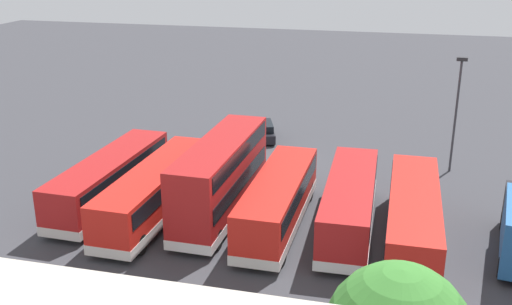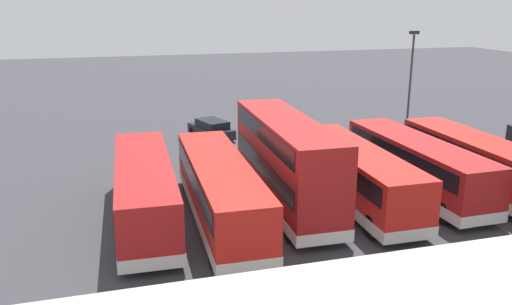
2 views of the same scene
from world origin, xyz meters
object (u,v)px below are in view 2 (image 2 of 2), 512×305
(bus_single_deck_near_end, at_px, (481,164))
(bus_double_decker_fourth, at_px, (286,160))
(car_hatchback_silver, at_px, (211,129))
(lamp_post_tall, at_px, (411,76))
(bus_single_deck_third, at_px, (356,174))
(bus_single_deck_sixth, at_px, (144,188))
(bus_single_deck_second, at_px, (416,164))
(bus_single_deck_fifth, at_px, (220,189))

(bus_single_deck_near_end, xyz_separation_m, bus_double_decker_fourth, (10.91, -1.10, 0.83))
(car_hatchback_silver, relative_size, lamp_post_tall, 0.59)
(bus_single_deck_third, xyz_separation_m, bus_single_deck_sixth, (10.67, -0.71, 0.00))
(bus_single_deck_second, height_order, bus_double_decker_fourth, bus_double_decker_fourth)
(bus_double_decker_fourth, relative_size, bus_single_deck_fifth, 0.93)
(bus_single_deck_sixth, bearing_deg, bus_single_deck_third, 176.17)
(bus_single_deck_near_end, relative_size, bus_double_decker_fourth, 1.06)
(bus_double_decker_fourth, distance_m, lamp_post_tall, 17.34)
(bus_single_deck_sixth, relative_size, car_hatchback_silver, 2.45)
(bus_single_deck_fifth, relative_size, bus_single_deck_sixth, 1.04)
(bus_double_decker_fourth, height_order, lamp_post_tall, lamp_post_tall)
(bus_single_deck_second, relative_size, bus_double_decker_fourth, 1.01)
(car_hatchback_silver, height_order, lamp_post_tall, lamp_post_tall)
(bus_double_decker_fourth, bearing_deg, bus_single_deck_third, 168.17)
(bus_single_deck_fifth, bearing_deg, bus_single_deck_sixth, -16.30)
(bus_single_deck_third, relative_size, car_hatchback_silver, 2.33)
(bus_single_deck_third, height_order, car_hatchback_silver, bus_single_deck_third)
(bus_single_deck_sixth, bearing_deg, bus_double_decker_fourth, -179.75)
(bus_single_deck_third, height_order, bus_double_decker_fourth, bus_double_decker_fourth)
(bus_single_deck_fifth, xyz_separation_m, bus_single_deck_sixth, (3.46, -1.01, -0.00))
(bus_single_deck_near_end, height_order, car_hatchback_silver, bus_single_deck_near_end)
(bus_single_deck_near_end, bearing_deg, bus_single_deck_second, -15.98)
(bus_single_deck_second, xyz_separation_m, bus_single_deck_fifth, (11.13, 0.93, 0.00))
(bus_single_deck_near_end, relative_size, bus_single_deck_third, 1.08)
(bus_single_deck_third, distance_m, bus_single_deck_fifth, 7.22)
(bus_single_deck_near_end, xyz_separation_m, bus_single_deck_second, (3.43, -0.98, -0.00))
(bus_single_deck_near_end, bearing_deg, bus_single_deck_third, -2.74)
(bus_single_deck_second, xyz_separation_m, lamp_post_tall, (-6.01, -10.77, 3.09))
(bus_single_deck_near_end, relative_size, lamp_post_tall, 1.48)
(bus_single_deck_third, relative_size, bus_single_deck_sixth, 0.95)
(bus_single_deck_third, relative_size, bus_double_decker_fourth, 0.99)
(bus_single_deck_third, xyz_separation_m, car_hatchback_silver, (4.62, -15.28, -0.92))
(car_hatchback_silver, bearing_deg, bus_single_deck_sixth, 67.45)
(lamp_post_tall, bearing_deg, bus_single_deck_second, 60.82)
(bus_single_deck_third, bearing_deg, bus_double_decker_fourth, -11.83)
(bus_single_deck_second, distance_m, bus_single_deck_fifth, 11.17)
(bus_single_deck_fifth, distance_m, lamp_post_tall, 20.98)
(bus_single_deck_sixth, relative_size, lamp_post_tall, 1.44)
(bus_single_deck_third, relative_size, lamp_post_tall, 1.37)
(bus_single_deck_second, height_order, car_hatchback_silver, bus_single_deck_second)
(bus_double_decker_fourth, relative_size, bus_single_deck_sixth, 0.96)
(bus_single_deck_fifth, height_order, lamp_post_tall, lamp_post_tall)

